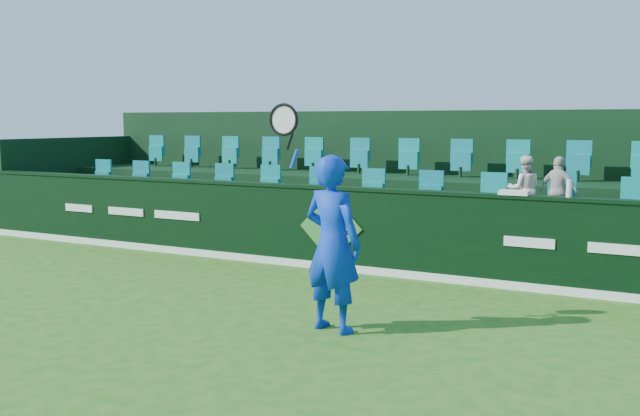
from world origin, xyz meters
The scene contains 12 objects.
ground centered at (0.00, 0.00, 0.00)m, with size 60.00×60.00×0.00m, color #216317.
sponsor_hoarding centered at (0.00, 4.00, 0.67)m, with size 16.00×0.25×1.35m.
stand_tier_front centered at (0.00, 5.10, 0.40)m, with size 16.00×2.00×0.80m, color black.
stand_tier_back centered at (0.00, 7.00, 0.65)m, with size 16.00×1.80×1.30m, color black.
stand_rear centered at (0.00, 7.44, 1.22)m, with size 16.00×4.10×2.60m.
seat_row_front centered at (0.00, 5.50, 1.10)m, with size 13.50×0.50×0.60m, color #0E8686.
seat_row_back centered at (0.00, 7.30, 1.60)m, with size 13.50×0.50×0.60m, color #0E8686.
tennis_player centered at (1.49, 0.94, 1.02)m, with size 1.22×0.61×2.64m.
spectator_left centered at (2.76, 5.12, 1.33)m, with size 0.51×0.40×1.05m, color white.
spectator_middle centered at (3.27, 5.12, 1.33)m, with size 0.62×0.26×1.05m, color beige.
towel centered at (2.85, 4.00, 1.38)m, with size 0.41×0.27×0.06m, color white.
drinks_bottle centered at (3.59, 4.00, 1.47)m, with size 0.08×0.08×0.25m, color white.
Camera 1 is at (5.03, -6.17, 2.39)m, focal length 40.00 mm.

